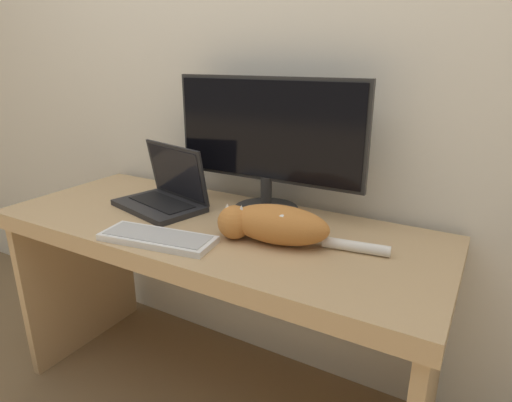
{
  "coord_description": "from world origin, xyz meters",
  "views": [
    {
      "loc": [
        0.79,
        -0.78,
        1.26
      ],
      "look_at": [
        0.19,
        0.27,
        0.84
      ],
      "focal_mm": 30.0,
      "sensor_mm": 36.0,
      "label": 1
    }
  ],
  "objects": [
    {
      "name": "cat",
      "position": [
        0.25,
        0.27,
        0.78
      ],
      "size": [
        0.5,
        0.17,
        0.12
      ],
      "rotation": [
        0.0,
        0.0,
        0.14
      ],
      "color": "#C67A38",
      "rests_on": "desk"
    },
    {
      "name": "laptop",
      "position": [
        -0.25,
        0.35,
        0.77
      ],
      "size": [
        0.37,
        0.29,
        0.23
      ],
      "rotation": [
        0.0,
        0.0,
        -0.26
      ],
      "color": "#232326",
      "rests_on": "desk"
    },
    {
      "name": "desk",
      "position": [
        0.0,
        0.3,
        0.58
      ],
      "size": [
        1.53,
        0.61,
        0.72
      ],
      "color": "tan",
      "rests_on": "ground_plane"
    },
    {
      "name": "wall_back",
      "position": [
        0.0,
        0.67,
        1.3
      ],
      "size": [
        6.4,
        0.06,
        2.6
      ],
      "color": "silver",
      "rests_on": "ground_plane"
    },
    {
      "name": "external_keyboard",
      "position": [
        -0.06,
        0.1,
        0.73
      ],
      "size": [
        0.37,
        0.18,
        0.02
      ],
      "rotation": [
        0.0,
        0.0,
        0.15
      ],
      "color": "white",
      "rests_on": "desk"
    },
    {
      "name": "monitor",
      "position": [
        0.11,
        0.48,
        0.98
      ],
      "size": [
        0.7,
        0.23,
        0.47
      ],
      "color": "#282828",
      "rests_on": "desk"
    }
  ]
}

